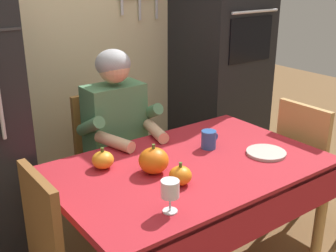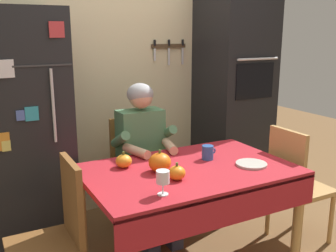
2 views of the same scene
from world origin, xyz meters
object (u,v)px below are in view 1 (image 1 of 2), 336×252
Objects in this scene: pumpkin_large at (180,175)px; pumpkin_medium at (103,160)px; wall_oven at (221,54)px; coffee_mug at (209,139)px; pumpkin_small at (154,161)px; seated_person at (121,134)px; wine_glass at (170,190)px; chair_right_side at (308,165)px; chair_behind_person at (108,157)px; dining_table at (192,180)px; serving_tray at (266,153)px.

pumpkin_large and pumpkin_medium have the same top height.
wall_oven is 1.61m from pumpkin_medium.
pumpkin_small is (-0.42, -0.07, 0.01)m from coffee_mug.
coffee_mug is 0.61m from pumpkin_medium.
pumpkin_medium is (-0.21, 0.37, -0.00)m from pumpkin_large.
seated_person is at bearing -164.02° from wall_oven.
pumpkin_small is at bearing 65.68° from wine_glass.
wall_oven is 2.26× the size of chair_right_side.
wall_oven reaches higher than pumpkin_large.
wall_oven is 1.24m from chair_behind_person.
coffee_mug is (-0.83, -0.81, -0.26)m from wall_oven.
wine_glass is (-0.29, -1.08, 0.33)m from chair_behind_person.
seated_person is 11.26× the size of coffee_mug.
seated_person is at bearing 144.82° from chair_right_side.
wine_glass is 0.96× the size of pumpkin_small.
wine_glass is at bearing -108.17° from seated_person.
seated_person reaches higher than pumpkin_small.
chair_right_side is (-0.15, -1.00, -0.54)m from wall_oven.
pumpkin_medium is at bearing 147.51° from dining_table.
chair_right_side is at bearing -6.50° from pumpkin_small.
coffee_mug is (0.28, -0.49, 0.05)m from seated_person.
pumpkin_medium is at bearing 168.11° from coffee_mug.
serving_tray is at bearing -0.80° from pumpkin_large.
chair_behind_person is at bearing 112.52° from coffee_mug.
pumpkin_small reaches higher than coffee_mug.
wall_oven is 1.55m from pumpkin_small.
seated_person is 5.81× the size of serving_tray.
pumpkin_large is (-1.22, -1.05, -0.27)m from wall_oven.
wall_oven is at bearing 81.50° from chair_right_side.
chair_behind_person reaches higher than pumpkin_large.
dining_table is 0.28m from coffee_mug.
seated_person is 0.94m from wine_glass.
seated_person is (0.00, -0.19, 0.23)m from chair_behind_person.
chair_behind_person is at bearing 60.10° from pumpkin_medium.
pumpkin_large is at bearing -148.35° from coffee_mug.
pumpkin_large is at bearing -139.46° from wall_oven.
chair_right_side reaches higher than dining_table.
seated_person reaches higher than wine_glass.
wall_oven is 13.99× the size of pumpkin_small.
chair_behind_person reaches higher than coffee_mug.
wall_oven reaches higher than seated_person.
pumpkin_large is (-1.07, -0.05, 0.27)m from chair_right_side.
wine_glass is at bearing -141.11° from dining_table.
pumpkin_small is at bearing -100.68° from chair_behind_person.
pumpkin_large is at bearing -60.61° from pumpkin_medium.
pumpkin_medium is (-0.38, 0.24, 0.13)m from dining_table.
wine_glass is (-0.57, -0.40, 0.05)m from coffee_mug.
seated_person is 1.34× the size of chair_right_side.
chair_behind_person is at bearing 74.84° from wine_glass.
chair_right_side is at bearing -35.18° from seated_person.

